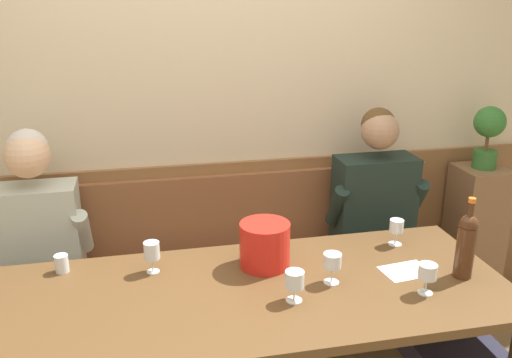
{
  "coord_description": "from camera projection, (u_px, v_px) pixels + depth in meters",
  "views": [
    {
      "loc": [
        -0.34,
        -1.81,
        1.9
      ],
      "look_at": [
        0.14,
        0.44,
        1.1
      ],
      "focal_mm": 38.12,
      "sensor_mm": 36.0,
      "label": 1
    }
  ],
  "objects": [
    {
      "name": "wine_bottle_green_tall",
      "position": [
        466.0,
        244.0,
        2.3
      ],
      "size": [
        0.08,
        0.08,
        0.36
      ],
      "color": "#472714",
      "rests_on": "dining_table"
    },
    {
      "name": "dining_table",
      "position": [
        239.0,
        307.0,
        2.25
      ],
      "size": [
        2.28,
        0.87,
        0.74
      ],
      "color": "brown",
      "rests_on": "ground"
    },
    {
      "name": "potted_plant",
      "position": [
        488.0,
        131.0,
        3.1
      ],
      "size": [
        0.18,
        0.18,
        0.36
      ],
      "color": "#30642A",
      "rests_on": "corner_pedestal"
    },
    {
      "name": "wine_glass_center_rear",
      "position": [
        294.0,
        281.0,
        2.14
      ],
      "size": [
        0.08,
        0.08,
        0.13
      ],
      "color": "silver",
      "rests_on": "dining_table"
    },
    {
      "name": "tasting_sheet_left_guest",
      "position": [
        406.0,
        271.0,
        2.39
      ],
      "size": [
        0.23,
        0.17,
        0.0
      ],
      "primitive_type": "cube",
      "rotation": [
        0.0,
        0.0,
        0.12
      ],
      "color": "white",
      "rests_on": "dining_table"
    },
    {
      "name": "wine_glass_right_end",
      "position": [
        427.0,
        272.0,
        2.19
      ],
      "size": [
        0.08,
        0.08,
        0.13
      ],
      "color": "silver",
      "rests_on": "dining_table"
    },
    {
      "name": "person_center_left_seat",
      "position": [
        30.0,
        295.0,
        2.4
      ],
      "size": [
        0.51,
        1.31,
        1.29
      ],
      "color": "#2C283A",
      "rests_on": "ground"
    },
    {
      "name": "room_wall_back",
      "position": [
        205.0,
        90.0,
        2.91
      ],
      "size": [
        6.8,
        0.08,
        2.8
      ],
      "primitive_type": "cube",
      "color": "beige",
      "rests_on": "ground"
    },
    {
      "name": "wall_bench",
      "position": [
        217.0,
        298.0,
        3.03
      ],
      "size": [
        2.58,
        0.42,
        0.94
      ],
      "color": "brown",
      "rests_on": "ground"
    },
    {
      "name": "water_tumbler_center",
      "position": [
        62.0,
        263.0,
        2.38
      ],
      "size": [
        0.06,
        0.06,
        0.08
      ],
      "primitive_type": "cylinder",
      "color": "silver",
      "rests_on": "dining_table"
    },
    {
      "name": "ice_bucket",
      "position": [
        265.0,
        245.0,
        2.41
      ],
      "size": [
        0.22,
        0.22,
        0.2
      ],
      "primitive_type": "cylinder",
      "color": "red",
      "rests_on": "dining_table"
    },
    {
      "name": "wine_glass_center_front",
      "position": [
        332.0,
        262.0,
        2.27
      ],
      "size": [
        0.08,
        0.08,
        0.13
      ],
      "color": "silver",
      "rests_on": "dining_table"
    },
    {
      "name": "person_left_seat",
      "position": [
        400.0,
        256.0,
        2.75
      ],
      "size": [
        0.54,
        1.31,
        1.32
      ],
      "color": "#312D38",
      "rests_on": "ground"
    },
    {
      "name": "wine_glass_mid_right",
      "position": [
        396.0,
        227.0,
        2.61
      ],
      "size": [
        0.07,
        0.07,
        0.13
      ],
      "color": "silver",
      "rests_on": "dining_table"
    },
    {
      "name": "corner_pedestal",
      "position": [
        473.0,
        240.0,
        3.32
      ],
      "size": [
        0.28,
        0.28,
        0.93
      ],
      "primitive_type": "cube",
      "color": "brown",
      "rests_on": "ground"
    },
    {
      "name": "wine_glass_mid_left",
      "position": [
        152.0,
        251.0,
        2.35
      ],
      "size": [
        0.07,
        0.07,
        0.14
      ],
      "color": "silver",
      "rests_on": "dining_table"
    },
    {
      "name": "wood_wainscot_panel",
      "position": [
        211.0,
        246.0,
        3.16
      ],
      "size": [
        6.8,
        0.03,
        1.0
      ],
      "primitive_type": "cube",
      "color": "brown",
      "rests_on": "ground"
    }
  ]
}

